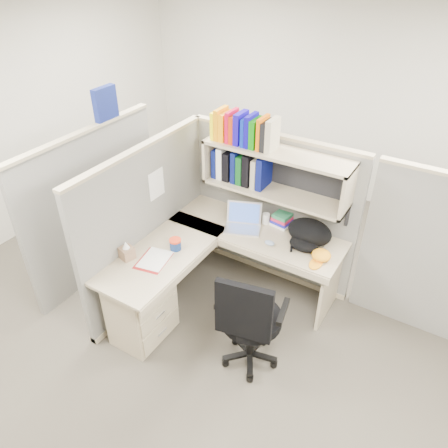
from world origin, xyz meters
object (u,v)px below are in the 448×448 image
Objects in this scene: desk at (173,288)px; task_chair at (249,334)px; laptop at (243,219)px; snack_canister at (175,244)px; backpack at (307,235)px.

task_chair reaches higher than desk.
task_chair reaches higher than laptop.
laptop is 0.71m from snack_canister.
snack_canister is at bearing -143.26° from laptop.
laptop is at bearing 71.06° from desk.
laptop is 0.65m from backpack.
snack_canister is at bearing -149.64° from backpack.
backpack is at bearing -15.11° from laptop.
snack_canister reaches higher than desk.
backpack reaches higher than snack_canister.
desk is 5.05× the size of laptop.
snack_canister is at bearing 114.95° from desk.
backpack is 1.06m from task_chair.
task_chair is (0.57, -0.87, -0.47)m from laptop.
task_chair is (0.84, -0.07, -0.06)m from desk.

